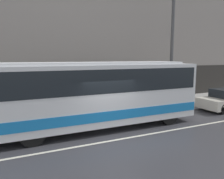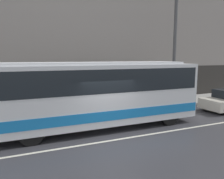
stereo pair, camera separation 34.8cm
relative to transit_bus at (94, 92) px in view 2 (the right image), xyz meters
name	(u,v)px [view 2 (the right image)]	position (x,y,z in m)	size (l,w,h in m)	color
ground_plane	(115,140)	(0.29, -1.89, -1.86)	(60.00, 60.00, 0.00)	#333338
sidewalk	(81,110)	(0.29, 3.67, -1.79)	(60.00, 3.12, 0.14)	gray
building_facade	(72,17)	(0.29, 5.37, 4.45)	(60.00, 0.35, 13.05)	gray
lane_stripe	(115,140)	(0.29, -1.89, -1.86)	(54.00, 0.14, 0.01)	beige
transit_bus	(94,92)	(0.00, 0.00, 0.00)	(10.84, 2.48, 3.31)	silver
utility_pole_near	(174,51)	(6.93, 2.62, 2.14)	(0.23, 0.23, 7.74)	#4C4C4F
pedestrian_waiting	(78,97)	(0.24, 4.22, -1.02)	(0.36, 0.36, 1.54)	maroon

